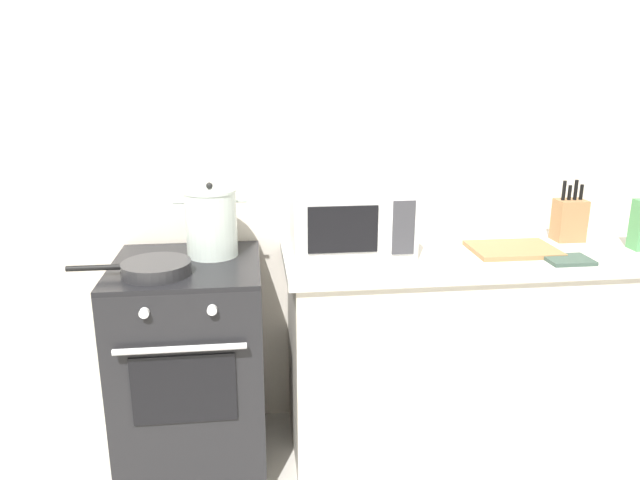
{
  "coord_description": "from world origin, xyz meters",
  "views": [
    {
      "loc": [
        -0.07,
        -1.74,
        1.68
      ],
      "look_at": [
        0.2,
        0.6,
        1.0
      ],
      "focal_mm": 33.39,
      "sensor_mm": 36.0,
      "label": 1
    }
  ],
  "objects_px": {
    "microwave": "(350,218)",
    "knife_block": "(569,219)",
    "stove": "(192,365)",
    "cutting_board": "(513,249)",
    "stock_pot": "(211,223)",
    "frying_pan": "(155,268)",
    "oven_mitt": "(568,260)"
  },
  "relations": [
    {
      "from": "stove",
      "to": "knife_block",
      "type": "xyz_separation_m",
      "value": [
        1.71,
        0.14,
        0.56
      ]
    },
    {
      "from": "stove",
      "to": "cutting_board",
      "type": "distance_m",
      "value": 1.47
    },
    {
      "from": "stock_pot",
      "to": "frying_pan",
      "type": "height_order",
      "value": "stock_pot"
    },
    {
      "from": "microwave",
      "to": "stove",
      "type": "bearing_deg",
      "value": -173.45
    },
    {
      "from": "frying_pan",
      "to": "cutting_board",
      "type": "relative_size",
      "value": 1.29
    },
    {
      "from": "stock_pot",
      "to": "cutting_board",
      "type": "height_order",
      "value": "stock_pot"
    },
    {
      "from": "microwave",
      "to": "stock_pot",
      "type": "bearing_deg",
      "value": 178.01
    },
    {
      "from": "oven_mitt",
      "to": "cutting_board",
      "type": "bearing_deg",
      "value": 136.13
    },
    {
      "from": "frying_pan",
      "to": "stock_pot",
      "type": "bearing_deg",
      "value": 46.97
    },
    {
      "from": "knife_block",
      "to": "frying_pan",
      "type": "bearing_deg",
      "value": -171.74
    },
    {
      "from": "knife_block",
      "to": "stove",
      "type": "bearing_deg",
      "value": -175.29
    },
    {
      "from": "stock_pot",
      "to": "microwave",
      "type": "distance_m",
      "value": 0.58
    },
    {
      "from": "stock_pot",
      "to": "knife_block",
      "type": "bearing_deg",
      "value": 1.49
    },
    {
      "from": "stove",
      "to": "cutting_board",
      "type": "xyz_separation_m",
      "value": [
        1.39,
        0.0,
        0.47
      ]
    },
    {
      "from": "cutting_board",
      "to": "stock_pot",
      "type": "bearing_deg",
      "value": 175.62
    },
    {
      "from": "knife_block",
      "to": "cutting_board",
      "type": "bearing_deg",
      "value": -156.57
    },
    {
      "from": "stove",
      "to": "stock_pot",
      "type": "xyz_separation_m",
      "value": [
        0.1,
        0.1,
        0.6
      ]
    },
    {
      "from": "stove",
      "to": "stock_pot",
      "type": "bearing_deg",
      "value": 43.6
    },
    {
      "from": "microwave",
      "to": "knife_block",
      "type": "relative_size",
      "value": 1.78
    },
    {
      "from": "frying_pan",
      "to": "knife_block",
      "type": "relative_size",
      "value": 1.65
    },
    {
      "from": "knife_block",
      "to": "oven_mitt",
      "type": "xyz_separation_m",
      "value": [
        -0.16,
        -0.3,
        -0.09
      ]
    },
    {
      "from": "frying_pan",
      "to": "cutting_board",
      "type": "height_order",
      "value": "frying_pan"
    },
    {
      "from": "frying_pan",
      "to": "knife_block",
      "type": "distance_m",
      "value": 1.83
    },
    {
      "from": "microwave",
      "to": "knife_block",
      "type": "distance_m",
      "value": 1.03
    },
    {
      "from": "stove",
      "to": "knife_block",
      "type": "bearing_deg",
      "value": 4.71
    },
    {
      "from": "frying_pan",
      "to": "cutting_board",
      "type": "xyz_separation_m",
      "value": [
        1.49,
        0.12,
        -0.02
      ]
    },
    {
      "from": "stock_pot",
      "to": "frying_pan",
      "type": "xyz_separation_m",
      "value": [
        -0.21,
        -0.22,
        -0.12
      ]
    },
    {
      "from": "stove",
      "to": "cutting_board",
      "type": "relative_size",
      "value": 2.56
    },
    {
      "from": "stock_pot",
      "to": "oven_mitt",
      "type": "xyz_separation_m",
      "value": [
        1.45,
        -0.26,
        -0.13
      ]
    },
    {
      "from": "microwave",
      "to": "knife_block",
      "type": "xyz_separation_m",
      "value": [
        1.02,
        0.06,
        -0.05
      ]
    },
    {
      "from": "microwave",
      "to": "cutting_board",
      "type": "xyz_separation_m",
      "value": [
        0.7,
        -0.08,
        -0.14
      ]
    },
    {
      "from": "cutting_board",
      "to": "oven_mitt",
      "type": "bearing_deg",
      "value": -43.87
    }
  ]
}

